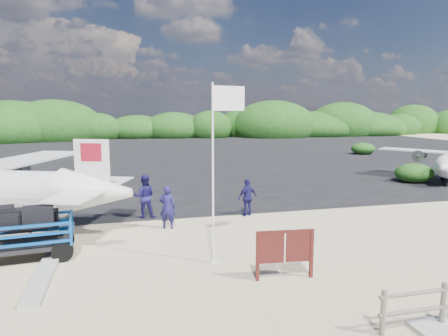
# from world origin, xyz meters

# --- Properties ---
(ground) EXTENTS (160.00, 160.00, 0.00)m
(ground) POSITION_xyz_m (0.00, 0.00, 0.00)
(ground) COLOR beige
(asphalt_apron) EXTENTS (90.00, 50.00, 0.04)m
(asphalt_apron) POSITION_xyz_m (0.00, 30.00, 0.00)
(asphalt_apron) COLOR #B2B2B2
(asphalt_apron) RESTS_ON ground
(vegetation_band) EXTENTS (124.00, 8.00, 4.40)m
(vegetation_band) POSITION_xyz_m (0.00, 55.00, 0.00)
(vegetation_band) COLOR #B2B2B2
(vegetation_band) RESTS_ON ground
(baggage_cart) EXTENTS (3.25, 2.05, 1.55)m
(baggage_cart) POSITION_xyz_m (-5.31, 1.51, 0.00)
(baggage_cart) COLOR #0B4BA8
(baggage_cart) RESTS_ON ground
(flagpole) EXTENTS (1.18, 0.74, 5.50)m
(flagpole) POSITION_xyz_m (0.40, -0.25, 0.00)
(flagpole) COLOR white
(flagpole) RESTS_ON ground
(signboard) EXTENTS (1.77, 0.33, 1.45)m
(signboard) POSITION_xyz_m (2.09, -1.87, 0.00)
(signboard) COLOR #4C1915
(signboard) RESTS_ON ground
(crew_a) EXTENTS (0.73, 0.57, 1.75)m
(crew_a) POSITION_xyz_m (-0.59, 3.69, 0.87)
(crew_a) COLOR #191550
(crew_a) RESTS_ON ground
(crew_b) EXTENTS (1.01, 0.83, 1.92)m
(crew_b) POSITION_xyz_m (-1.39, 5.52, 0.96)
(crew_b) COLOR #191550
(crew_b) RESTS_ON ground
(crew_c) EXTENTS (1.05, 0.69, 1.66)m
(crew_c) POSITION_xyz_m (3.07, 4.79, 0.83)
(crew_c) COLOR #191550
(crew_c) RESTS_ON ground
(aircraft_large) EXTENTS (19.88, 19.88, 4.61)m
(aircraft_large) POSITION_xyz_m (10.54, 25.17, 0.00)
(aircraft_large) COLOR #B2B2B2
(aircraft_large) RESTS_ON ground
(aircraft_small) EXTENTS (11.12, 11.12, 2.87)m
(aircraft_small) POSITION_xyz_m (-5.80, 34.54, 0.00)
(aircraft_small) COLOR #B2B2B2
(aircraft_small) RESTS_ON ground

